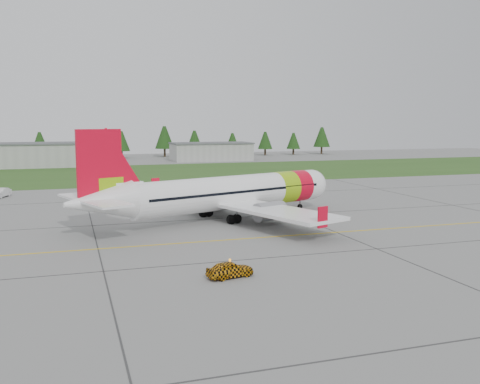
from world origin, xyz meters
name	(u,v)px	position (x,y,z in m)	size (l,w,h in m)	color
ground	(278,257)	(0.00, 0.00, 0.00)	(320.00, 320.00, 0.00)	gray
aircraft	(227,193)	(0.99, 19.36, 3.21)	(35.38, 33.61, 11.14)	white
follow_me_car	(230,254)	(-5.84, -4.65, 1.85)	(1.49, 1.26, 3.71)	#FAA80D
service_van	(0,183)	(-27.77, 48.64, 2.24)	(1.57, 1.48, 4.49)	silver
grass_strip	(147,173)	(0.00, 82.00, 0.01)	(320.00, 50.00, 0.03)	#30561E
taxi_guideline	(249,238)	(0.00, 8.00, 0.01)	(120.00, 0.25, 0.02)	gold
hangar_west	(18,156)	(-30.00, 110.00, 3.00)	(32.00, 14.00, 6.00)	#A8A8A3
hangar_east	(211,152)	(25.00, 118.00, 2.60)	(24.00, 12.00, 5.20)	#A8A8A3
treeline	(123,143)	(0.00, 138.00, 5.00)	(160.00, 8.00, 10.00)	#1C3F14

